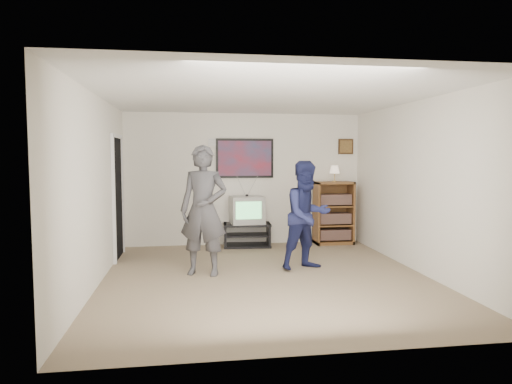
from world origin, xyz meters
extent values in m
cube|color=#75614A|center=(0.00, 0.00, 0.00)|extent=(4.50, 5.00, 0.01)
cube|color=white|center=(0.00, 0.00, 2.50)|extent=(4.50, 5.00, 0.01)
cube|color=white|center=(0.00, 2.50, 1.25)|extent=(4.50, 0.01, 2.50)
cube|color=white|center=(-2.25, 0.00, 1.25)|extent=(0.01, 5.00, 2.50)
cube|color=white|center=(2.25, 0.00, 1.25)|extent=(0.01, 5.00, 2.50)
cube|color=black|center=(0.01, 2.23, 0.42)|extent=(0.91, 0.55, 0.04)
cube|color=black|center=(0.01, 2.23, 0.02)|extent=(0.91, 0.55, 0.04)
cube|color=black|center=(-0.40, 2.23, 0.22)|extent=(0.07, 0.47, 0.44)
cube|color=black|center=(0.42, 2.23, 0.22)|extent=(0.07, 0.47, 0.44)
imported|color=#3F3E42|center=(-0.86, 0.31, 0.93)|extent=(0.78, 0.62, 1.86)
imported|color=#1B204C|center=(0.69, 0.41, 0.81)|extent=(0.95, 0.84, 1.63)
cube|color=white|center=(-0.81, 0.48, 1.11)|extent=(0.05, 0.12, 0.03)
cube|color=white|center=(0.63, 0.64, 1.08)|extent=(0.06, 0.13, 0.04)
cube|color=black|center=(0.00, 2.48, 1.65)|extent=(1.10, 0.03, 0.75)
cube|color=white|center=(-0.55, 2.48, 1.95)|extent=(0.28, 0.02, 0.14)
cube|color=black|center=(2.00, 2.48, 1.88)|extent=(0.30, 0.03, 0.30)
cube|color=black|center=(-2.23, 1.60, 1.00)|extent=(0.03, 0.85, 2.00)
camera|label=1|loc=(-1.06, -6.15, 1.70)|focal=32.00mm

